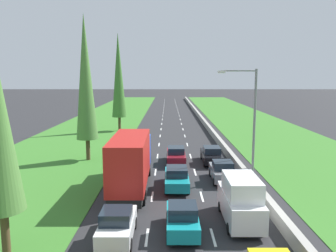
% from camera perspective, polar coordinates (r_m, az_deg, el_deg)
% --- Properties ---
extents(ground_plane, '(300.00, 300.00, 0.00)m').
position_cam_1_polar(ground_plane, '(62.17, 0.79, 0.76)').
color(ground_plane, '#28282B').
rests_on(ground_plane, ground).
extents(grass_verge_left, '(14.00, 140.00, 0.04)m').
position_cam_1_polar(grass_verge_left, '(63.31, -10.74, 0.77)').
color(grass_verge_left, '#387528').
rests_on(grass_verge_left, ground).
extents(grass_verge_right, '(14.00, 140.00, 0.04)m').
position_cam_1_polar(grass_verge_right, '(63.94, 13.76, 0.75)').
color(grass_verge_right, '#387528').
rests_on(grass_verge_right, ground).
extents(median_barrier, '(0.44, 120.00, 0.85)m').
position_cam_1_polar(median_barrier, '(62.43, 6.03, 1.14)').
color(median_barrier, '#9E9B93').
rests_on(median_barrier, ground).
extents(lane_markings, '(3.64, 116.00, 0.01)m').
position_cam_1_polar(lane_markings, '(62.17, 0.79, 0.77)').
color(lane_markings, white).
rests_on(lane_markings, ground).
extents(white_van_right_lane, '(1.96, 4.90, 2.82)m').
position_cam_1_polar(white_van_right_lane, '(20.08, 12.46, -12.20)').
color(white_van_right_lane, white).
rests_on(white_van_right_lane, ground).
extents(white_hatchback_left_lane, '(1.74, 3.90, 1.72)m').
position_cam_1_polar(white_hatchback_left_lane, '(18.23, -8.47, -16.23)').
color(white_hatchback_left_lane, white).
rests_on(white_hatchback_left_lane, ground).
extents(grey_hatchback_right_lane, '(1.74, 3.90, 1.72)m').
position_cam_1_polar(grey_hatchback_right_lane, '(27.52, 9.41, -7.61)').
color(grey_hatchback_right_lane, slate).
rests_on(grey_hatchback_right_lane, ground).
extents(teal_hatchback_centre_lane, '(1.74, 3.90, 1.72)m').
position_cam_1_polar(teal_hatchback_centre_lane, '(18.68, 2.64, -15.50)').
color(teal_hatchback_centre_lane, teal).
rests_on(teal_hatchback_centre_lane, ground).
extents(teal_sedan_centre_lane, '(1.82, 4.50, 1.64)m').
position_cam_1_polar(teal_sedan_centre_lane, '(25.63, 1.69, -8.77)').
color(teal_sedan_centre_lane, teal).
rests_on(teal_sedan_centre_lane, ground).
extents(black_sedan_right_lane, '(1.82, 4.50, 1.64)m').
position_cam_1_polar(black_sedan_right_lane, '(32.95, 7.63, -4.91)').
color(black_sedan_right_lane, black).
rests_on(black_sedan_right_lane, ground).
extents(red_box_truck_left_lane, '(2.46, 9.40, 4.18)m').
position_cam_1_polar(red_box_truck_left_lane, '(25.03, -6.08, -5.98)').
color(red_box_truck_left_lane, black).
rests_on(red_box_truck_left_lane, ground).
extents(maroon_sedan_centre_lane, '(1.82, 4.50, 1.64)m').
position_cam_1_polar(maroon_sedan_centre_lane, '(32.64, 1.58, -4.96)').
color(maroon_sedan_centre_lane, maroon).
rests_on(maroon_sedan_centre_lane, ground).
extents(teal_hatchback_left_lane, '(1.74, 3.90, 1.72)m').
position_cam_1_polar(teal_hatchback_left_lane, '(33.35, -4.50, -4.65)').
color(teal_hatchback_left_lane, teal).
rests_on(teal_hatchback_left_lane, ground).
extents(poplar_tree_second, '(2.16, 2.16, 14.42)m').
position_cam_1_polar(poplar_tree_second, '(33.91, -13.68, 8.02)').
color(poplar_tree_second, '#4C3823').
rests_on(poplar_tree_second, ground).
extents(poplar_tree_third, '(2.17, 2.17, 14.81)m').
position_cam_1_polar(poplar_tree_third, '(51.50, -8.23, 8.50)').
color(poplar_tree_third, '#4C3823').
rests_on(poplar_tree_third, ground).
extents(street_light_mast, '(3.20, 0.28, 9.00)m').
position_cam_1_polar(street_light_mast, '(28.14, 14.08, 1.74)').
color(street_light_mast, gray).
rests_on(street_light_mast, ground).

